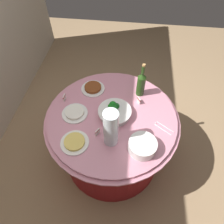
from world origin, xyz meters
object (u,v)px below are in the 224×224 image
(food_plate_stir_fry, at_px, (93,88))
(food_plate_noodles, at_px, (75,142))
(broccoli_bowl, at_px, (114,112))
(food_plate_rice, at_px, (75,113))
(wine_bottle, at_px, (141,83))
(serving_tongs, at_px, (163,128))
(plate_stack, at_px, (142,146))
(label_placard_mid, at_px, (64,97))
(decorative_fruit_vase, at_px, (111,129))
(label_placard_rear, at_px, (139,100))
(label_placard_front, at_px, (98,132))

(food_plate_stir_fry, distance_m, food_plate_noodles, 0.59)
(broccoli_bowl, distance_m, food_plate_rice, 0.34)
(wine_bottle, relative_size, serving_tongs, 2.14)
(serving_tongs, bearing_deg, plate_stack, 141.60)
(serving_tongs, height_order, food_plate_stir_fry, food_plate_stir_fry)
(food_plate_stir_fry, xyz_separation_m, food_plate_noodles, (-0.59, 0.03, -0.00))
(broccoli_bowl, relative_size, label_placard_mid, 5.09)
(broccoli_bowl, distance_m, food_plate_stir_fry, 0.37)
(wine_bottle, bearing_deg, food_plate_rice, 119.67)
(plate_stack, xyz_separation_m, decorative_fruit_vase, (0.04, 0.24, 0.12))
(decorative_fruit_vase, relative_size, label_placard_rear, 6.18)
(food_plate_stir_fry, bearing_deg, food_plate_rice, 162.18)
(plate_stack, bearing_deg, label_placard_rear, 5.45)
(label_placard_mid, xyz_separation_m, label_placard_rear, (0.05, -0.66, 0.00))
(label_placard_rear, bearing_deg, broccoli_bowl, 129.34)
(food_plate_noodles, bearing_deg, plate_stack, -88.65)
(wine_bottle, relative_size, label_placard_rear, 6.11)
(wine_bottle, xyz_separation_m, decorative_fruit_vase, (-0.53, 0.20, 0.03))
(broccoli_bowl, distance_m, decorative_fruit_vase, 0.28)
(food_plate_rice, bearing_deg, label_placard_rear, -69.93)
(wine_bottle, distance_m, food_plate_stir_fry, 0.45)
(decorative_fruit_vase, relative_size, food_plate_stir_fry, 1.55)
(wine_bottle, xyz_separation_m, food_plate_rice, (-0.31, 0.54, -0.11))
(food_plate_rice, bearing_deg, food_plate_noodles, -166.59)
(plate_stack, xyz_separation_m, serving_tongs, (0.21, -0.17, -0.04))
(label_placard_mid, bearing_deg, food_plate_rice, -139.11)
(food_plate_rice, distance_m, label_placard_rear, 0.57)
(label_placard_mid, bearing_deg, decorative_fruit_vase, -128.45)
(plate_stack, bearing_deg, label_placard_mid, 59.61)
(broccoli_bowl, xyz_separation_m, decorative_fruit_vase, (-0.26, -0.00, 0.12))
(wine_bottle, bearing_deg, label_placard_front, 147.07)
(label_placard_front, distance_m, label_placard_rear, 0.48)
(serving_tongs, xyz_separation_m, food_plate_rice, (0.05, 0.75, 0.01))
(plate_stack, relative_size, label_placard_front, 3.82)
(food_plate_rice, bearing_deg, plate_stack, -114.72)
(broccoli_bowl, height_order, label_placard_front, broccoli_bowl)
(plate_stack, relative_size, serving_tongs, 1.34)
(label_placard_front, bearing_deg, food_plate_stir_fry, 14.72)
(decorative_fruit_vase, bearing_deg, food_plate_rice, 56.67)
(food_plate_rice, bearing_deg, broccoli_bowl, -84.38)
(decorative_fruit_vase, relative_size, label_placard_front, 6.18)
(broccoli_bowl, bearing_deg, decorative_fruit_vase, -179.44)
(wine_bottle, relative_size, label_placard_mid, 6.11)
(serving_tongs, height_order, food_plate_noodles, food_plate_noodles)
(wine_bottle, xyz_separation_m, serving_tongs, (-0.36, -0.21, -0.12))
(plate_stack, xyz_separation_m, food_plate_noodles, (-0.01, 0.51, -0.03))
(decorative_fruit_vase, relative_size, food_plate_noodles, 1.55)
(label_placard_front, height_order, label_placard_rear, same)
(broccoli_bowl, distance_m, plate_stack, 0.38)
(broccoli_bowl, bearing_deg, serving_tongs, -102.11)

